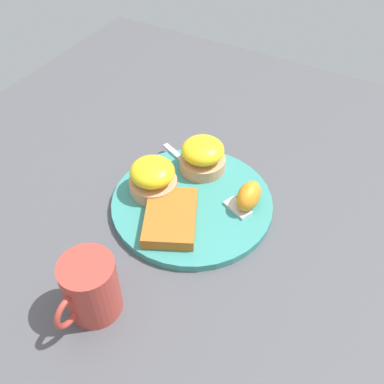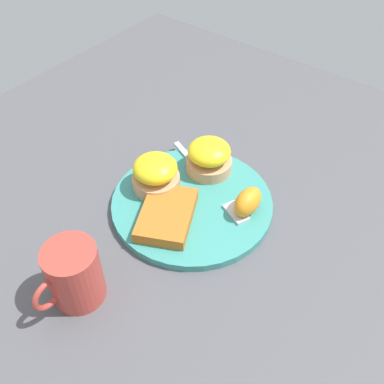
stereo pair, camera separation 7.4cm
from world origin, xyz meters
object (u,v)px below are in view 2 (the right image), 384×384
Objects in this scene: orange_wedge at (248,202)px; sandwich_benedict_right at (156,174)px; fork at (212,185)px; cup at (74,275)px; hashbrown_patty at (167,215)px; sandwich_benedict_left at (209,157)px.

sandwich_benedict_right is at bearing -73.57° from orange_wedge.
cup is (0.28, -0.03, 0.03)m from fork.
fork is at bearing 173.28° from hashbrown_patty.
fork is at bearing 174.33° from cup.
fork is (0.03, 0.03, -0.03)m from sandwich_benedict_left.
sandwich_benedict_right is 0.70× the size of hashbrown_patty.
orange_wedge is at bearing 106.43° from sandwich_benedict_right.
sandwich_benedict_left is at bearing -111.97° from orange_wedge.
hashbrown_patty is (0.14, 0.02, -0.02)m from sandwich_benedict_left.
sandwich_benedict_left reaches higher than fork.
hashbrown_patty is at bearing -6.72° from fork.
sandwich_benedict_left reaches higher than orange_wedge.
orange_wedge is (-0.09, 0.09, 0.01)m from hashbrown_patty.
sandwich_benedict_right is (0.09, -0.05, 0.00)m from sandwich_benedict_left.
sandwich_benedict_left is 0.05m from fork.
orange_wedge is at bearing 158.15° from cup.
orange_wedge is at bearing 68.03° from sandwich_benedict_left.
sandwich_benedict_right is 0.08m from hashbrown_patty.
sandwich_benedict_right reaches higher than fork.
sandwich_benedict_left is 0.70× the size of hashbrown_patty.
orange_wedge is at bearing 80.37° from fork.
sandwich_benedict_right is at bearing -168.05° from cup.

